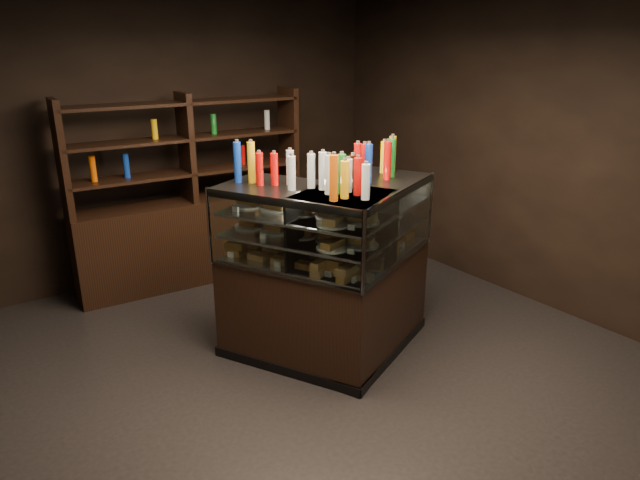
# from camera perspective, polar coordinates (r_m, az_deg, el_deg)

# --- Properties ---
(ground) EXTENTS (5.00, 5.00, 0.00)m
(ground) POSITION_cam_1_polar(r_m,az_deg,el_deg) (4.83, -1.52, -11.60)
(ground) COLOR black
(ground) RESTS_ON ground
(room_shell) EXTENTS (5.02, 5.02, 3.01)m
(room_shell) POSITION_cam_1_polar(r_m,az_deg,el_deg) (4.18, -1.76, 11.89)
(room_shell) COLOR black
(room_shell) RESTS_ON ground
(display_case) EXTENTS (1.80, 1.48, 1.44)m
(display_case) POSITION_cam_1_polar(r_m,az_deg,el_deg) (4.67, 1.30, -6.03)
(display_case) COLOR black
(display_case) RESTS_ON ground
(food_display) EXTENTS (1.43, 1.16, 0.44)m
(food_display) POSITION_cam_1_polar(r_m,az_deg,el_deg) (4.44, 1.38, 1.18)
(food_display) COLOR gold
(food_display) RESTS_ON display_case
(bottles_top) EXTENTS (1.26, 1.02, 0.30)m
(bottles_top) POSITION_cam_1_polar(r_m,az_deg,el_deg) (4.32, 1.41, 7.21)
(bottles_top) COLOR yellow
(bottles_top) RESTS_ON display_case
(potted_conifer) EXTENTS (0.39, 0.39, 0.83)m
(potted_conifer) POSITION_cam_1_polar(r_m,az_deg,el_deg) (5.67, -4.04, -1.44)
(potted_conifer) COLOR black
(potted_conifer) RESTS_ON ground
(back_shelving) EXTENTS (2.45, 0.58, 2.00)m
(back_shelving) POSITION_cam_1_polar(r_m,az_deg,el_deg) (6.23, -12.62, 1.31)
(back_shelving) COLOR black
(back_shelving) RESTS_ON ground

